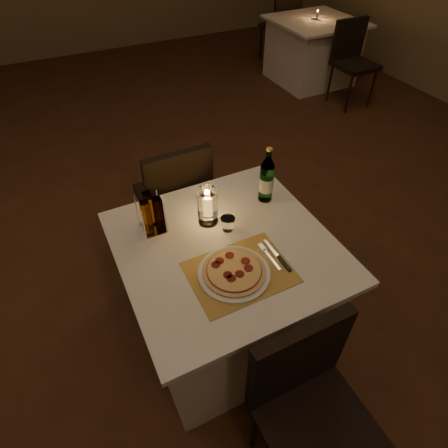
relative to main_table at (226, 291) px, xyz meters
name	(u,v)px	position (x,y,z in m)	size (l,w,h in m)	color
floor	(177,307)	(-0.21, 0.28, -0.38)	(8.00, 10.00, 0.02)	#4E2A19
main_table	(226,291)	(0.00, 0.00, 0.00)	(1.00, 1.00, 0.74)	white
chair_near	(308,398)	(0.00, -0.71, 0.18)	(0.42, 0.42, 0.90)	black
chair_far	(176,193)	(0.00, 0.71, 0.18)	(0.42, 0.42, 0.90)	black
placemat	(240,272)	(-0.02, -0.18, 0.37)	(0.45, 0.34, 0.00)	#BE9542
plate	(234,273)	(-0.05, -0.18, 0.38)	(0.32, 0.32, 0.01)	white
pizza	(234,271)	(-0.05, -0.18, 0.39)	(0.28, 0.28, 0.02)	#D8B77F
fork	(268,254)	(0.15, -0.15, 0.37)	(0.02, 0.18, 0.00)	silver
knife	(281,260)	(0.18, -0.21, 0.37)	(0.02, 0.22, 0.01)	black
tumbler	(228,224)	(0.06, 0.09, 0.40)	(0.07, 0.07, 0.07)	white
water_bottle	(267,180)	(0.35, 0.22, 0.49)	(0.08, 0.08, 0.32)	#5AA75C
hurricane_candle	(208,204)	(-0.01, 0.19, 0.48)	(0.10, 0.10, 0.20)	white
cruet_caddy	(152,215)	(-0.27, 0.25, 0.46)	(0.12, 0.12, 0.21)	white
neighbor_table_right	(312,51)	(2.67, 2.88, 0.00)	(1.00, 1.00, 0.74)	white
neighbor_chair_ra	(352,55)	(2.67, 2.17, 0.18)	(0.42, 0.42, 0.90)	black
neighbor_chair_rb	(283,22)	(2.67, 3.60, 0.18)	(0.42, 0.42, 0.90)	black
neighbor_candle_right	(317,15)	(2.67, 2.88, 0.41)	(0.03, 0.03, 0.11)	white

